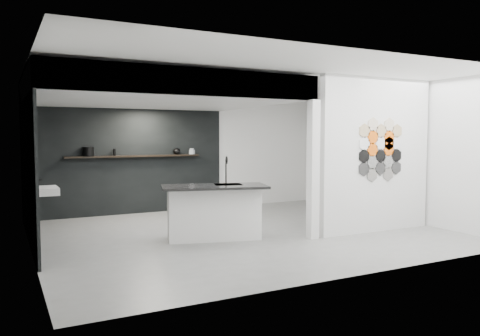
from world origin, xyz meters
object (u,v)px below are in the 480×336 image
at_px(wall_basin, 45,191).
at_px(bottle_dark, 114,152).
at_px(glass_vase, 192,151).
at_px(kettle, 177,151).
at_px(glass_bowl, 192,152).
at_px(partition_panel, 376,155).
at_px(kitchen_island, 214,211).
at_px(utensil_cup, 87,154).
at_px(stockpot, 88,152).

distance_m(wall_basin, bottle_dark, 2.66).
relative_size(wall_basin, glass_vase, 4.34).
relative_size(kettle, glass_bowl, 1.20).
xyz_separation_m(partition_panel, glass_vase, (-2.08, 3.87, -0.01)).
xyz_separation_m(partition_panel, kitchen_island, (-2.91, 0.74, -0.93)).
relative_size(bottle_dark, utensil_cup, 1.59).
height_order(partition_panel, glass_vase, partition_panel).
xyz_separation_m(stockpot, glass_bowl, (2.36, 0.00, -0.05)).
bearing_deg(bottle_dark, stockpot, 180.00).
distance_m(wall_basin, stockpot, 2.38).
xyz_separation_m(kettle, utensil_cup, (-2.01, 0.00, -0.03)).
distance_m(stockpot, utensil_cup, 0.06).
bearing_deg(wall_basin, stockpot, 63.40).
distance_m(kitchen_island, bottle_dark, 3.40).
bearing_deg(utensil_cup, glass_bowl, 0.00).
xyz_separation_m(kitchen_island, glass_vase, (0.83, 3.12, 0.92)).
relative_size(glass_bowl, glass_vase, 1.04).
bearing_deg(partition_panel, utensil_cup, 139.10).
distance_m(glass_vase, bottle_dark, 1.81).
distance_m(partition_panel, bottle_dark, 5.48).
bearing_deg(glass_vase, utensil_cup, 180.00).
distance_m(wall_basin, kitchen_island, 2.79).
height_order(partition_panel, utensil_cup, partition_panel).
relative_size(wall_basin, bottle_dark, 3.96).
bearing_deg(utensil_cup, wall_basin, -115.91).
relative_size(stockpot, bottle_dark, 1.57).
height_order(partition_panel, wall_basin, partition_panel).
bearing_deg(bottle_dark, glass_vase, 0.00).
distance_m(partition_panel, glass_bowl, 4.39).
distance_m(stockpot, glass_bowl, 2.36).
xyz_separation_m(wall_basin, kettle, (3.01, 2.07, 0.54)).
bearing_deg(stockpot, kitchen_island, -64.01).
bearing_deg(utensil_cup, kettle, 0.00).
bearing_deg(glass_vase, wall_basin, -148.65).
height_order(glass_vase, utensil_cup, glass_vase).
xyz_separation_m(wall_basin, kitchen_island, (2.56, -1.06, -0.38)).
height_order(wall_basin, glass_bowl, glass_bowl).
relative_size(stockpot, glass_bowl, 1.65).
relative_size(glass_bowl, bottle_dark, 0.95).
relative_size(wall_basin, stockpot, 2.53).
bearing_deg(glass_vase, kettle, 180.00).
relative_size(wall_basin, kettle, 3.47).
height_order(glass_bowl, bottle_dark, bottle_dark).
bearing_deg(partition_panel, bottle_dark, 135.12).
relative_size(glass_vase, utensil_cup, 1.46).
distance_m(kitchen_island, kettle, 3.29).
distance_m(glass_bowl, utensil_cup, 2.39).
relative_size(kitchen_island, kettle, 10.88).
xyz_separation_m(glass_bowl, bottle_dark, (-1.81, 0.00, 0.02)).
relative_size(kitchen_island, glass_bowl, 13.09).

